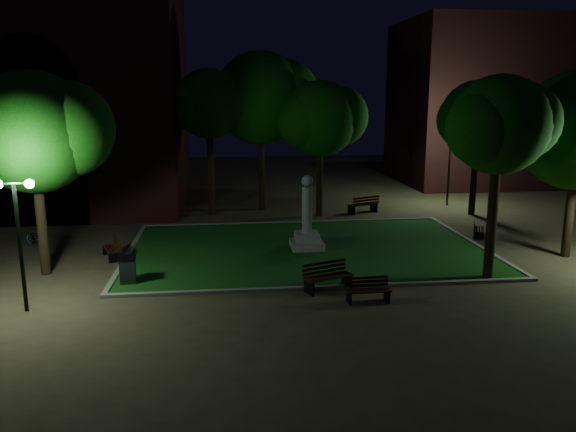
% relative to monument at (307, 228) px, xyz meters
% --- Properties ---
extents(ground, '(80.00, 80.00, 0.00)m').
position_rel_monument_xyz_m(ground, '(0.00, -2.00, -0.96)').
color(ground, '#4B3D2A').
extents(lawn, '(15.00, 10.00, 0.08)m').
position_rel_monument_xyz_m(lawn, '(0.00, 0.00, -0.92)').
color(lawn, '#154915').
rests_on(lawn, ground).
extents(lawn_kerb, '(15.40, 10.40, 0.12)m').
position_rel_monument_xyz_m(lawn_kerb, '(0.00, 0.00, -0.90)').
color(lawn_kerb, slate).
rests_on(lawn_kerb, ground).
extents(monument, '(1.40, 1.40, 3.20)m').
position_rel_monument_xyz_m(monument, '(0.00, 0.00, 0.00)').
color(monument, gray).
rests_on(monument, lawn).
extents(building_main, '(20.00, 12.00, 15.00)m').
position_rel_monument_xyz_m(building_main, '(-15.86, 11.79, 6.42)').
color(building_main, '#461A1B').
rests_on(building_main, ground).
extents(building_far, '(16.00, 10.00, 12.00)m').
position_rel_monument_xyz_m(building_far, '(18.00, 18.00, 5.04)').
color(building_far, '#461A1B').
rests_on(building_far, ground).
extents(tree_west, '(5.40, 4.40, 7.52)m').
position_rel_monument_xyz_m(tree_west, '(-10.18, -2.23, 4.35)').
color(tree_west, black).
rests_on(tree_west, ground).
extents(tree_north_wl, '(4.63, 3.78, 8.04)m').
position_rel_monument_xyz_m(tree_north_wl, '(-4.16, 7.84, 5.18)').
color(tree_north_wl, black).
rests_on(tree_north_wl, ground).
extents(tree_north_er, '(5.02, 4.10, 7.41)m').
position_rel_monument_xyz_m(tree_north_er, '(1.80, 6.84, 4.39)').
color(tree_north_er, black).
rests_on(tree_north_er, ground).
extents(tree_ne, '(5.04, 4.12, 7.45)m').
position_rel_monument_xyz_m(tree_ne, '(10.42, 6.22, 4.42)').
color(tree_ne, black).
rests_on(tree_ne, ground).
extents(tree_se, '(4.25, 3.47, 7.34)m').
position_rel_monument_xyz_m(tree_se, '(6.08, -4.74, 4.63)').
color(tree_se, black).
rests_on(tree_se, ground).
extents(tree_far_north, '(6.45, 5.26, 9.06)m').
position_rel_monument_xyz_m(tree_far_north, '(-1.22, 9.04, 5.47)').
color(tree_far_north, black).
rests_on(tree_far_north, ground).
extents(lamppost_sw, '(1.18, 0.28, 4.16)m').
position_rel_monument_xyz_m(lamppost_sw, '(-9.76, -6.02, 1.98)').
color(lamppost_sw, black).
rests_on(lamppost_sw, ground).
extents(lamppost_nw, '(1.18, 0.28, 4.44)m').
position_rel_monument_xyz_m(lamppost_nw, '(-12.74, 7.36, 2.15)').
color(lamppost_nw, black).
rests_on(lamppost_nw, ground).
extents(lamppost_ne, '(1.18, 0.28, 4.54)m').
position_rel_monument_xyz_m(lamppost_ne, '(10.00, 8.96, 2.21)').
color(lamppost_ne, black).
rests_on(lamppost_ne, ground).
extents(bench_near_left, '(1.86, 1.22, 0.97)m').
position_rel_monument_xyz_m(bench_near_left, '(-0.05, -5.17, -0.50)').
color(bench_near_left, black).
rests_on(bench_near_left, ground).
extents(bench_near_right, '(1.48, 0.56, 0.80)m').
position_rel_monument_xyz_m(bench_near_right, '(1.05, -6.45, -0.58)').
color(bench_near_right, black).
rests_on(bench_near_right, ground).
extents(bench_left_side, '(1.02, 1.58, 0.82)m').
position_rel_monument_xyz_m(bench_left_side, '(-8.15, -0.39, -0.57)').
color(bench_left_side, black).
rests_on(bench_left_side, ground).
extents(bench_right_side, '(1.02, 1.46, 0.76)m').
position_rel_monument_xyz_m(bench_right_side, '(8.43, 1.35, -0.60)').
color(bench_right_side, black).
rests_on(bench_right_side, ground).
extents(bench_far_side, '(1.91, 1.28, 0.99)m').
position_rel_monument_xyz_m(bench_far_side, '(4.35, 7.28, -0.49)').
color(bench_far_side, black).
rests_on(bench_far_side, ground).
extents(trash_bin, '(0.65, 0.65, 1.03)m').
position_rel_monument_xyz_m(trash_bin, '(-7.00, -3.82, -0.44)').
color(trash_bin, black).
rests_on(trash_bin, ground).
extents(bicycle, '(1.49, 1.31, 0.78)m').
position_rel_monument_xyz_m(bicycle, '(-11.89, 1.99, -0.57)').
color(bicycle, black).
rests_on(bicycle, ground).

